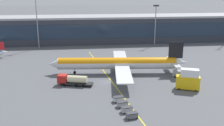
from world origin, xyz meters
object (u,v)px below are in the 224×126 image
object	(u,v)px
main_airliner	(118,63)
baggage_cart_3	(118,99)
fuel_tanker	(73,80)
baggage_cart_1	(127,109)
catering_lift	(188,80)
baggage_cart_2	(122,104)
crew_van	(181,74)
baggage_cart_0	(132,115)

from	to	relation	value
main_airliner	baggage_cart_3	world-z (taller)	main_airliner
main_airliner	baggage_cart_3	distance (m)	23.67
fuel_tanker	baggage_cart_3	bearing A→B (deg)	-47.53
fuel_tanker	baggage_cart_1	size ratio (longest dim) A/B	3.83
catering_lift	baggage_cart_1	xyz separation A→B (m)	(-20.35, -12.70, -2.28)
main_airliner	baggage_cart_1	xyz separation A→B (m)	(-1.77, -29.57, -2.95)
catering_lift	baggage_cart_2	xyz separation A→B (m)	(-20.97, -9.56, -2.28)
crew_van	baggage_cart_0	xyz separation A→B (m)	(-21.61, -26.44, -0.53)
baggage_cart_2	baggage_cart_3	distance (m)	3.20
fuel_tanker	baggage_cart_1	xyz separation A→B (m)	(13.57, -19.76, -0.96)
baggage_cart_0	baggage_cart_1	world-z (taller)	same
fuel_tanker	baggage_cart_3	world-z (taller)	fuel_tanker
baggage_cart_0	baggage_cart_1	xyz separation A→B (m)	(-0.62, 3.14, 0.00)
baggage_cart_0	main_airliner	bearing A→B (deg)	87.98
main_airliner	crew_van	world-z (taller)	main_airliner
fuel_tanker	baggage_cart_3	distance (m)	18.30
baggage_cart_0	baggage_cart_3	distance (m)	9.60
crew_van	baggage_cart_0	world-z (taller)	crew_van
fuel_tanker	crew_van	distance (m)	35.97
baggage_cart_3	baggage_cart_1	bearing A→B (deg)	-78.92
baggage_cart_1	baggage_cart_2	world-z (taller)	same
baggage_cart_0	baggage_cart_3	size ratio (longest dim) A/B	1.00
baggage_cart_1	baggage_cart_3	bearing A→B (deg)	101.08
main_airliner	baggage_cart_0	world-z (taller)	main_airliner
crew_van	main_airliner	bearing A→B (deg)	162.95
catering_lift	baggage_cart_1	world-z (taller)	catering_lift
baggage_cart_0	baggage_cart_2	size ratio (longest dim) A/B	1.00
baggage_cart_2	baggage_cart_0	bearing A→B (deg)	-78.92
catering_lift	crew_van	distance (m)	10.90
main_airliner	baggage_cart_2	size ratio (longest dim) A/B	16.70
catering_lift	baggage_cart_3	xyz separation A→B (m)	(-21.58, -6.42, -2.28)
main_airliner	crew_van	bearing A→B (deg)	-17.05
baggage_cart_2	fuel_tanker	bearing A→B (deg)	127.93
fuel_tanker	catering_lift	xyz separation A→B (m)	(33.92, -7.06, 1.32)
baggage_cart_0	catering_lift	bearing A→B (deg)	38.76
baggage_cart_2	baggage_cart_3	world-z (taller)	same
fuel_tanker	baggage_cart_0	size ratio (longest dim) A/B	3.83
main_airliner	baggage_cart_1	world-z (taller)	main_airliner
fuel_tanker	baggage_cart_1	distance (m)	23.99
baggage_cart_0	baggage_cart_2	distance (m)	6.40
catering_lift	baggage_cart_1	size ratio (longest dim) A/B	2.50
main_airliner	catering_lift	size ratio (longest dim) A/B	6.68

